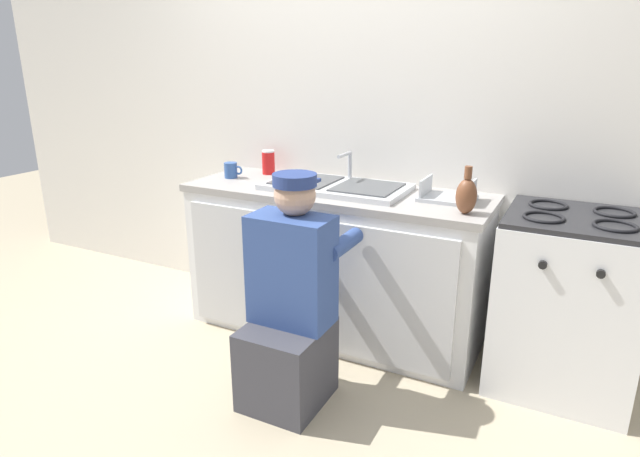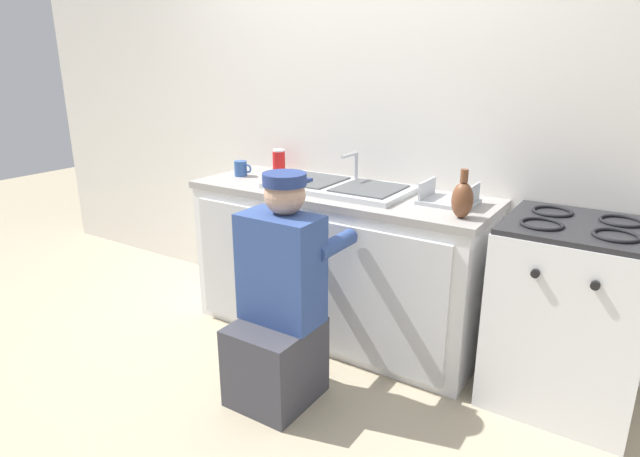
% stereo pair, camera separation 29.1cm
% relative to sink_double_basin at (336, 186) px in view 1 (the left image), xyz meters
% --- Properties ---
extents(ground_plane, '(12.00, 12.00, 0.00)m').
position_rel_sink_double_basin_xyz_m(ground_plane, '(0.00, -0.30, -0.90)').
color(ground_plane, tan).
extents(back_wall, '(6.00, 0.10, 2.50)m').
position_rel_sink_double_basin_xyz_m(back_wall, '(0.00, 0.35, 0.35)').
color(back_wall, silver).
rests_on(back_wall, ground_plane).
extents(counter_cabinet, '(1.71, 0.62, 0.84)m').
position_rel_sink_double_basin_xyz_m(counter_cabinet, '(0.00, -0.01, -0.48)').
color(counter_cabinet, white).
rests_on(counter_cabinet, ground_plane).
extents(countertop, '(1.75, 0.62, 0.04)m').
position_rel_sink_double_basin_xyz_m(countertop, '(0.00, -0.00, -0.04)').
color(countertop, '#9E9993').
rests_on(countertop, counter_cabinet).
extents(sink_double_basin, '(0.80, 0.44, 0.19)m').
position_rel_sink_double_basin_xyz_m(sink_double_basin, '(0.00, 0.00, 0.00)').
color(sink_double_basin, silver).
rests_on(sink_double_basin, countertop).
extents(stove_range, '(0.64, 0.62, 0.91)m').
position_rel_sink_double_basin_xyz_m(stove_range, '(1.25, -0.00, -0.45)').
color(stove_range, white).
rests_on(stove_range, ground_plane).
extents(plumber_person, '(0.42, 0.61, 1.10)m').
position_rel_sink_double_basin_xyz_m(plumber_person, '(0.10, -0.71, -0.44)').
color(plumber_person, '#3F3F47').
rests_on(plumber_person, ground_plane).
extents(coffee_mug, '(0.13, 0.08, 0.09)m').
position_rel_sink_double_basin_xyz_m(coffee_mug, '(-0.71, -0.02, 0.03)').
color(coffee_mug, '#335699').
rests_on(coffee_mug, countertop).
extents(vase_decorative, '(0.10, 0.10, 0.23)m').
position_rel_sink_double_basin_xyz_m(vase_decorative, '(0.76, -0.17, 0.07)').
color(vase_decorative, brown).
rests_on(vase_decorative, countertop).
extents(soda_cup_red, '(0.08, 0.08, 0.15)m').
position_rel_sink_double_basin_xyz_m(soda_cup_red, '(-0.56, 0.18, 0.06)').
color(soda_cup_red, red).
rests_on(soda_cup_red, countertop).
extents(dish_rack_tray, '(0.28, 0.22, 0.11)m').
position_rel_sink_double_basin_xyz_m(dish_rack_tray, '(0.62, 0.04, 0.01)').
color(dish_rack_tray, '#B2B7BC').
rests_on(dish_rack_tray, countertop).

